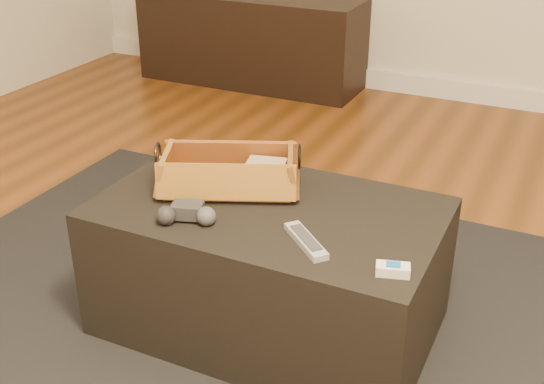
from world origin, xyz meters
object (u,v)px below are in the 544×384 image
at_px(media_cabinet, 251,40).
at_px(game_controller, 187,214).
at_px(wicker_basket, 229,174).
at_px(tv_remote, 222,183).
at_px(ottoman, 269,267).
at_px(silver_remote, 306,241).
at_px(cream_gadget, 393,269).

distance_m(media_cabinet, game_controller, 2.67).
distance_m(media_cabinet, wicker_basket, 2.46).
height_order(media_cabinet, tv_remote, media_cabinet).
height_order(tv_remote, wicker_basket, wicker_basket).
xyz_separation_m(wicker_basket, game_controller, (-0.00, -0.23, -0.02)).
height_order(tv_remote, game_controller, game_controller).
bearing_deg(ottoman, silver_remote, -39.56).
bearing_deg(ottoman, game_controller, -131.75).
distance_m(media_cabinet, ottoman, 2.57).
distance_m(tv_remote, game_controller, 0.21).
relative_size(media_cabinet, cream_gadget, 15.61).
xyz_separation_m(media_cabinet, wicker_basket, (1.06, -2.21, 0.20)).
xyz_separation_m(wicker_basket, silver_remote, (0.34, -0.20, -0.04)).
height_order(media_cabinet, ottoman, media_cabinet).
bearing_deg(media_cabinet, game_controller, -66.64).
relative_size(tv_remote, game_controller, 1.30).
xyz_separation_m(tv_remote, cream_gadget, (0.60, -0.22, -0.01)).
xyz_separation_m(ottoman, game_controller, (-0.16, -0.18, 0.24)).
xyz_separation_m(media_cabinet, ottoman, (1.22, -2.26, -0.06)).
relative_size(tv_remote, cream_gadget, 2.47).
relative_size(game_controller, silver_remote, 1.02).
height_order(ottoman, cream_gadget, cream_gadget).
bearing_deg(media_cabinet, silver_remote, -59.82).
xyz_separation_m(ottoman, tv_remote, (-0.17, 0.03, 0.24)).
bearing_deg(media_cabinet, cream_gadget, -56.05).
bearing_deg(ottoman, wicker_basket, 162.34).
relative_size(tv_remote, silver_remote, 1.33).
xyz_separation_m(silver_remote, cream_gadget, (0.25, -0.04, 0.00)).
xyz_separation_m(ottoman, cream_gadget, (0.43, -0.19, 0.22)).
relative_size(ottoman, wicker_basket, 2.10).
bearing_deg(wicker_basket, cream_gadget, -22.23).
height_order(media_cabinet, cream_gadget, media_cabinet).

